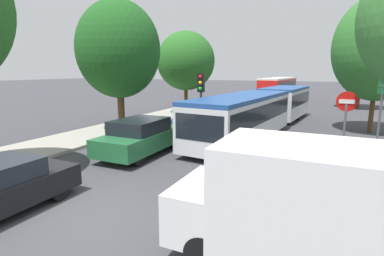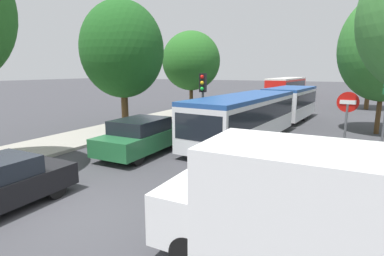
% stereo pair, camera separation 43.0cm
% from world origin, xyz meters
% --- Properties ---
extents(ground_plane, '(200.00, 200.00, 0.00)m').
position_xyz_m(ground_plane, '(0.00, 0.00, 0.00)').
color(ground_plane, '#3D3D42').
extents(kerb_strip_left, '(3.20, 48.39, 0.14)m').
position_xyz_m(kerb_strip_left, '(-6.44, 19.20, 0.07)').
color(kerb_strip_left, '#9E998E').
rests_on(kerb_strip_left, ground).
extents(articulated_bus, '(3.80, 15.85, 2.33)m').
position_xyz_m(articulated_bus, '(1.65, 12.86, 1.35)').
color(articulated_bus, silver).
rests_on(articulated_bus, ground).
extents(city_bus_rear, '(3.38, 11.85, 2.52)m').
position_xyz_m(city_bus_rear, '(-1.84, 38.40, 1.46)').
color(city_bus_rear, red).
rests_on(city_bus_rear, ground).
extents(queued_car_green, '(1.91, 4.43, 1.53)m').
position_xyz_m(queued_car_green, '(-1.87, 5.39, 0.78)').
color(queued_car_green, '#236638').
rests_on(queued_car_green, ground).
extents(queued_car_blue, '(1.72, 4.00, 1.38)m').
position_xyz_m(queued_car_blue, '(-1.90, 11.53, 0.70)').
color(queued_car_blue, '#284799').
rests_on(queued_car_blue, ground).
extents(queued_car_white, '(1.87, 4.34, 1.50)m').
position_xyz_m(queued_car_white, '(-2.03, 17.28, 0.76)').
color(queued_car_white, white).
rests_on(queued_car_white, ground).
extents(queued_car_navy, '(1.81, 4.21, 1.46)m').
position_xyz_m(queued_car_navy, '(-1.74, 23.43, 0.74)').
color(queued_car_navy, navy).
rests_on(queued_car_navy, ground).
extents(white_van, '(5.02, 2.03, 2.31)m').
position_xyz_m(white_van, '(5.40, 0.38, 1.24)').
color(white_van, white).
rests_on(white_van, ground).
extents(traffic_light, '(0.35, 0.38, 3.40)m').
position_xyz_m(traffic_light, '(-0.47, 8.47, 2.50)').
color(traffic_light, '#56595E').
rests_on(traffic_light, ground).
extents(no_entry_sign, '(0.70, 0.08, 2.82)m').
position_xyz_m(no_entry_sign, '(5.81, 6.83, 1.88)').
color(no_entry_sign, '#56595E').
rests_on(no_entry_sign, ground).
extents(tree_left_mid, '(4.65, 4.65, 7.38)m').
position_xyz_m(tree_left_mid, '(-5.75, 8.86, 4.54)').
color(tree_left_mid, '#51381E').
rests_on(tree_left_mid, ground).
extents(tree_left_far, '(4.52, 4.52, 6.55)m').
position_xyz_m(tree_left_far, '(-5.36, 16.59, 4.25)').
color(tree_left_far, '#51381E').
rests_on(tree_left_far, ground).
extents(tree_right_far, '(4.89, 4.89, 7.95)m').
position_xyz_m(tree_right_far, '(7.32, 27.02, 4.74)').
color(tree_right_far, '#51381E').
rests_on(tree_right_far, ground).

